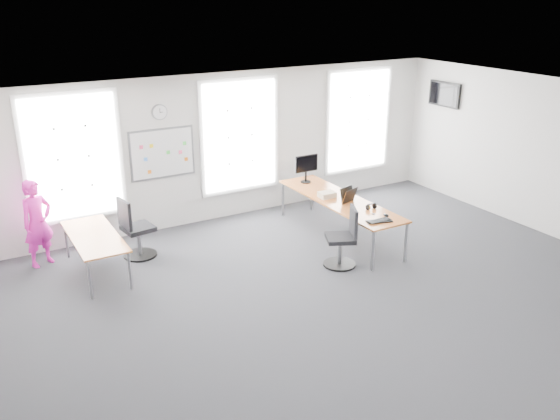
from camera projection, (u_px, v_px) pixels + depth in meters
floor at (336, 295)px, 9.31m from camera, size 10.00×10.00×0.00m
ceiling at (344, 105)px, 8.26m from camera, size 10.00×10.00×0.00m
wall_back at (226, 147)px, 12.03m from camera, size 10.00×0.00×10.00m
wall_right at (558, 160)px, 11.12m from camera, size 0.00×10.00×10.00m
window_left at (73, 157)px, 10.54m from camera, size 1.60×0.06×2.20m
window_mid at (239, 136)px, 12.08m from camera, size 1.60×0.06×2.20m
window_right at (358, 121)px, 13.48m from camera, size 1.60×0.06×2.20m
desk_right at (339, 202)px, 11.27m from camera, size 0.84×3.15×0.77m
desk_left at (94, 239)px, 9.84m from camera, size 0.74×1.86×0.68m
chair_right at (344, 240)px, 10.16m from camera, size 0.63×0.63×1.06m
chair_left at (135, 232)px, 10.47m from camera, size 0.59×0.59×1.11m
person at (38, 223)px, 10.10m from camera, size 0.66×0.57×1.53m
whiteboard at (162, 153)px, 11.36m from camera, size 1.20×0.03×0.90m
wall_clock at (159, 112)px, 11.08m from camera, size 0.30×0.04×0.30m
tv at (444, 94)px, 13.25m from camera, size 0.06×0.90×0.55m
keyboard at (379, 221)px, 10.15m from camera, size 0.47×0.28×0.02m
mouse at (386, 215)px, 10.38m from camera, size 0.10×0.14×0.05m
lens_cap at (373, 214)px, 10.49m from camera, size 0.07×0.07×0.01m
headphones at (371, 207)px, 10.72m from camera, size 0.19×0.10×0.11m
laptop_sleeve at (348, 195)px, 11.03m from camera, size 0.37×0.29×0.29m
paper_stack at (327, 195)px, 11.33m from camera, size 0.31×0.24×0.11m
monitor at (306, 166)px, 12.10m from camera, size 0.52×0.21×0.58m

